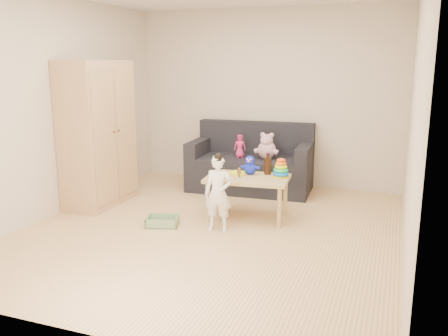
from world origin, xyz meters
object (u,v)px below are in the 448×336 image
at_px(wardrobe, 98,134).
at_px(sofa, 250,174).
at_px(toddler, 218,194).
at_px(play_table, 247,197).

relative_size(wardrobe, sofa, 1.07).
distance_m(wardrobe, sofa, 2.21).
distance_m(sofa, toddler, 1.75).
bearing_deg(wardrobe, sofa, 38.86).
height_order(sofa, play_table, play_table).
bearing_deg(wardrobe, play_table, 2.63).
bearing_deg(wardrobe, toddler, -12.88).
height_order(play_table, toddler, toddler).
bearing_deg(toddler, sofa, 83.21).
xyz_separation_m(wardrobe, play_table, (1.98, 0.09, -0.67)).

